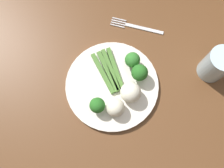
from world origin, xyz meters
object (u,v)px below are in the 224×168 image
at_px(broccoli_front, 140,73).
at_px(fork, 136,27).
at_px(cauliflower_edge, 131,92).
at_px(broccoli_near_center, 97,105).
at_px(asparagus_bundle, 109,71).
at_px(water_glass, 216,65).
at_px(cauliflower_right, 115,107).
at_px(plate, 112,85).
at_px(dining_table, 107,96).
at_px(broccoli_outer_edge, 132,60).

relative_size(broccoli_front, fork, 0.34).
height_order(broccoli_front, cauliflower_edge, same).
bearing_deg(broccoli_near_center, broccoli_front, -47.07).
bearing_deg(asparagus_bundle, water_glass, -111.68).
bearing_deg(cauliflower_right, plate, 11.82).
xyz_separation_m(dining_table, cauliflower_edge, (-0.02, -0.07, 0.14)).
bearing_deg(broccoli_near_center, plate, -25.79).
bearing_deg(cauliflower_right, fork, -9.55).
xyz_separation_m(dining_table, asparagus_bundle, (0.05, -0.00, 0.12)).
bearing_deg(broccoli_front, plate, 112.41).
distance_m(broccoli_near_center, water_glass, 0.34).
bearing_deg(broccoli_front, cauliflower_right, 149.59).
bearing_deg(water_glass, fork, 60.33).
xyz_separation_m(dining_table, water_glass, (0.08, -0.30, 0.15)).
bearing_deg(fork, plate, 83.44).
bearing_deg(cauliflower_edge, plate, 63.55).
distance_m(asparagus_bundle, broccoli_near_center, 0.11).
bearing_deg(plate, asparagus_bundle, 17.84).
bearing_deg(cauliflower_edge, cauliflower_right, 139.17).
height_order(plate, cauliflower_edge, cauliflower_edge).
distance_m(asparagus_bundle, cauliflower_edge, 0.09).
height_order(dining_table, fork, fork).
xyz_separation_m(broccoli_outer_edge, cauliflower_right, (-0.14, 0.04, -0.01)).
distance_m(broccoli_outer_edge, cauliflower_edge, 0.09).
bearing_deg(plate, broccoli_outer_edge, -37.76).
height_order(cauliflower_edge, fork, cauliflower_edge).
xyz_separation_m(dining_table, plate, (0.01, -0.02, 0.10)).
xyz_separation_m(asparagus_bundle, broccoli_front, (-0.01, -0.08, 0.03)).
xyz_separation_m(broccoli_near_center, cauliflower_edge, (0.04, -0.08, -0.00)).
bearing_deg(fork, cauliflower_right, 90.69).
distance_m(plate, cauliflower_right, 0.08).
xyz_separation_m(broccoli_front, broccoli_outer_edge, (0.04, 0.02, -0.00)).
relative_size(dining_table, cauliflower_edge, 24.97).
bearing_deg(cauliflower_right, broccoli_outer_edge, -15.22).
bearing_deg(broccoli_outer_edge, asparagus_bundle, 113.95).
bearing_deg(dining_table, cauliflower_right, -153.98).
xyz_separation_m(broccoli_near_center, broccoli_outer_edge, (0.13, -0.08, 0.00)).
relative_size(asparagus_bundle, water_glass, 1.38).
xyz_separation_m(plate, cauliflower_right, (-0.07, -0.01, 0.03)).
relative_size(dining_table, asparagus_bundle, 10.28).
bearing_deg(asparagus_bundle, dining_table, 148.43).
height_order(asparagus_bundle, broccoli_near_center, broccoli_near_center).
bearing_deg(water_glass, broccoli_front, 100.71).
bearing_deg(broccoli_outer_edge, plate, 142.24).
relative_size(broccoli_near_center, cauliflower_right, 1.03).
height_order(asparagus_bundle, broccoli_front, broccoli_front).
distance_m(dining_table, plate, 0.10).
relative_size(broccoli_near_center, cauliflower_edge, 0.90).
bearing_deg(cauliflower_edge, broccoli_outer_edge, 0.37).
xyz_separation_m(broccoli_near_center, cauliflower_right, (-0.00, -0.05, -0.00)).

